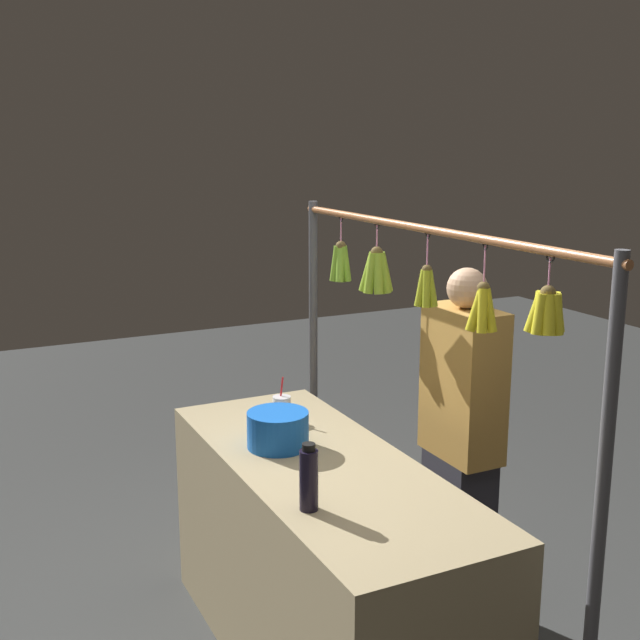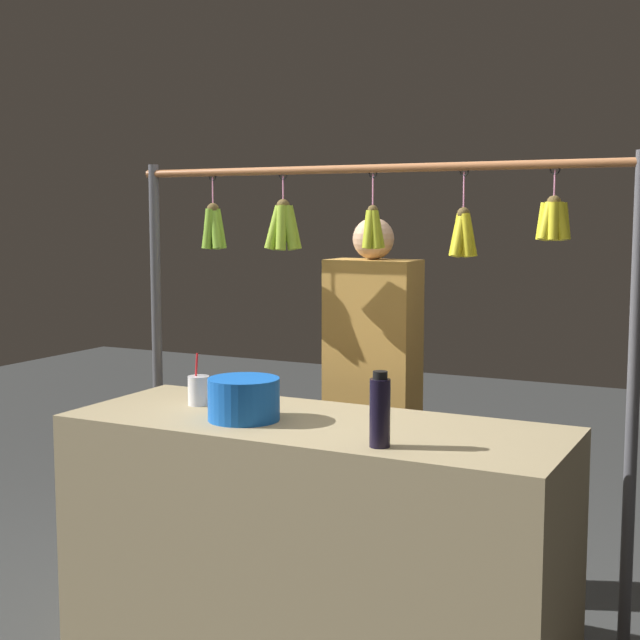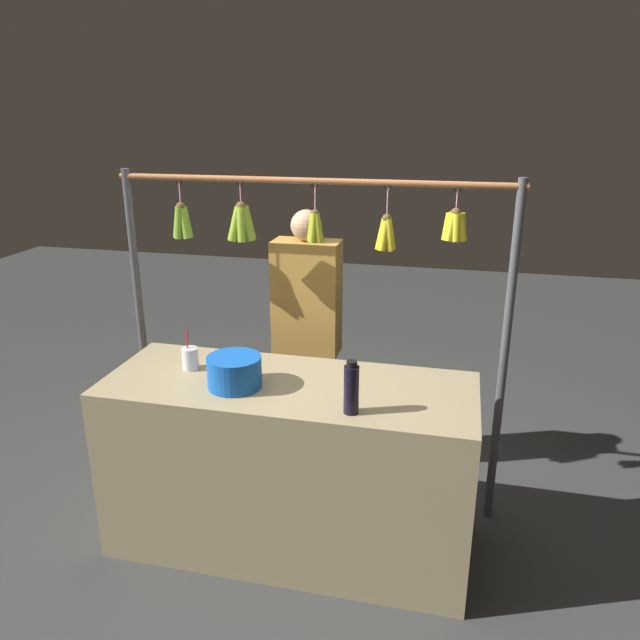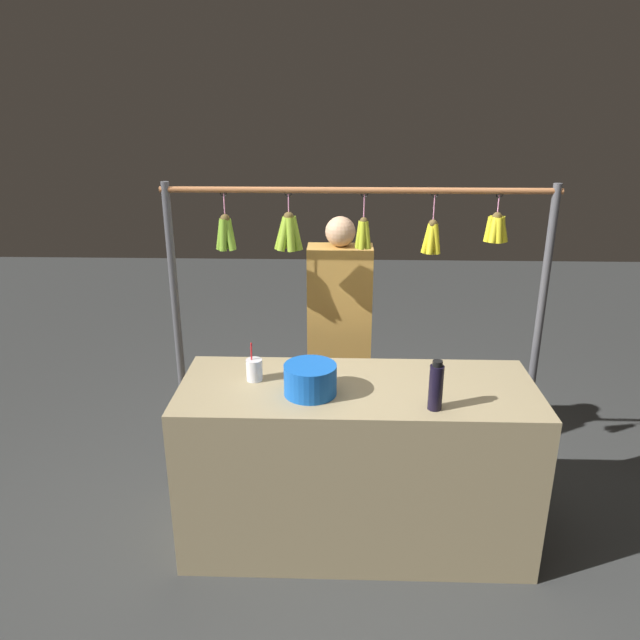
{
  "view_description": "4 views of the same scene",
  "coord_description": "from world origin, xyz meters",
  "px_view_note": "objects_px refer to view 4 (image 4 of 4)",
  "views": [
    {
      "loc": [
        -2.65,
        1.31,
        2.14
      ],
      "look_at": [
        0.02,
        0.0,
        1.47
      ],
      "focal_mm": 45.33,
      "sensor_mm": 36.0,
      "label": 1
    },
    {
      "loc": [
        -1.44,
        2.8,
        1.62
      ],
      "look_at": [
        -0.02,
        0.0,
        1.26
      ],
      "focal_mm": 51.45,
      "sensor_mm": 36.0,
      "label": 2
    },
    {
      "loc": [
        -0.75,
        2.52,
        2.12
      ],
      "look_at": [
        -0.16,
        0.0,
        1.23
      ],
      "focal_mm": 34.11,
      "sensor_mm": 36.0,
      "label": 3
    },
    {
      "loc": [
        0.1,
        2.69,
        2.23
      ],
      "look_at": [
        0.19,
        0.0,
        1.24
      ],
      "focal_mm": 33.78,
      "sensor_mm": 36.0,
      "label": 4
    }
  ],
  "objects_px": {
    "blue_bucket": "(310,379)",
    "vendor_person": "(339,348)",
    "water_bottle": "(436,386)",
    "drink_cup": "(254,370)"
  },
  "relations": [
    {
      "from": "blue_bucket",
      "to": "vendor_person",
      "type": "xyz_separation_m",
      "value": [
        -0.14,
        -0.82,
        -0.18
      ]
    },
    {
      "from": "water_bottle",
      "to": "blue_bucket",
      "type": "relative_size",
      "value": 0.94
    },
    {
      "from": "drink_cup",
      "to": "vendor_person",
      "type": "relative_size",
      "value": 0.12
    },
    {
      "from": "water_bottle",
      "to": "blue_bucket",
      "type": "distance_m",
      "value": 0.59
    },
    {
      "from": "drink_cup",
      "to": "blue_bucket",
      "type": "bearing_deg",
      "value": 153.74
    },
    {
      "from": "blue_bucket",
      "to": "water_bottle",
      "type": "bearing_deg",
      "value": 167.02
    },
    {
      "from": "drink_cup",
      "to": "water_bottle",
      "type": "bearing_deg",
      "value": 162.35
    },
    {
      "from": "vendor_person",
      "to": "blue_bucket",
      "type": "bearing_deg",
      "value": 80.45
    },
    {
      "from": "drink_cup",
      "to": "vendor_person",
      "type": "bearing_deg",
      "value": -122.17
    },
    {
      "from": "vendor_person",
      "to": "water_bottle",
      "type": "bearing_deg",
      "value": 114.7
    }
  ]
}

